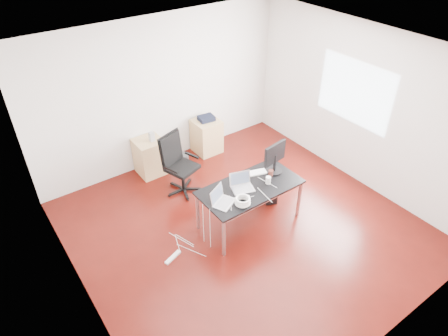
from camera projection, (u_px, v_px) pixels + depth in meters
room_shell at (249, 153)px, 5.63m from camera, size 5.00×5.00×5.00m
desk at (250, 189)px, 6.14m from camera, size 1.60×0.80×0.73m
office_chair at (178, 161)px, 6.88m from camera, size 0.60×0.62×1.08m
filing_cabinet_left at (150, 157)px, 7.46m from camera, size 0.50×0.50×0.70m
filing_cabinet_right at (207, 136)px, 8.07m from camera, size 0.50×0.50×0.70m
pc_tower at (269, 187)px, 6.92m from camera, size 0.37×0.49×0.44m
wastebasket at (183, 161)px, 7.72m from camera, size 0.31×0.31×0.28m
power_strip at (173, 257)px, 5.88m from camera, size 0.30×0.16×0.04m
laptop_left at (222, 200)px, 5.77m from camera, size 0.41×0.37×0.23m
laptop_right at (242, 185)px, 6.05m from camera, size 0.39×0.34×0.23m
monitor at (275, 156)px, 6.27m from camera, size 0.45×0.26×0.51m
keyboard at (253, 173)px, 6.37m from camera, size 0.46×0.27×0.02m
cup_white at (268, 180)px, 6.14m from camera, size 0.09×0.09×0.12m
cup_brown at (271, 173)px, 6.31m from camera, size 0.10×0.10×0.10m
cable_coil at (243, 201)px, 5.75m from camera, size 0.24×0.24×0.11m
power_adapter at (247, 197)px, 5.88m from camera, size 0.09×0.09×0.03m
speaker at (152, 137)px, 7.20m from camera, size 0.09×0.08×0.18m
navy_garment at (206, 118)px, 7.86m from camera, size 0.33×0.27×0.09m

